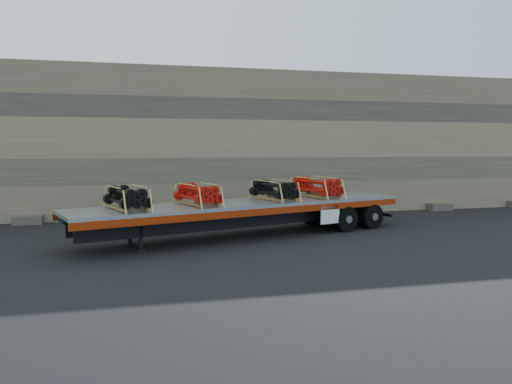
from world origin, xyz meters
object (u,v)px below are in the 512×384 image
bundle_front (127,198)px  bundle_rear (316,188)px  bundle_midrear (274,191)px  bundle_midfront (198,195)px  trailer (246,219)px

bundle_front → bundle_rear: size_ratio=0.93×
bundle_midrear → bundle_rear: bundle_rear is taller
bundle_midfront → bundle_midrear: bundle_midrear is taller
bundle_midrear → trailer: bearing=-180.0°
bundle_midfront → bundle_rear: bundle_rear is taller
bundle_front → bundle_rear: (7.31, 2.35, 0.03)m
bundle_midrear → bundle_rear: bearing=0.0°
bundle_midrear → bundle_front: bearing=180.0°
bundle_front → bundle_midfront: bearing=-0.0°
bundle_front → bundle_rear: 7.68m
bundle_front → bundle_midrear: 5.65m
trailer → bundle_front: (-4.20, -1.35, 1.00)m
trailer → bundle_midfront: bundle_midfront is taller
bundle_midrear → bundle_rear: (1.93, 0.62, 0.03)m
bundle_midfront → bundle_rear: (4.95, 1.59, 0.03)m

